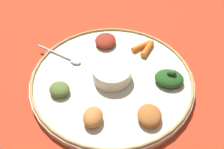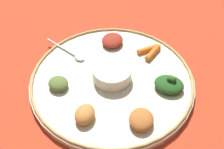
{
  "view_description": "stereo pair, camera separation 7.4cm",
  "coord_description": "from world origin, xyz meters",
  "views": [
    {
      "loc": [
        -0.05,
        -0.51,
        0.57
      ],
      "look_at": [
        0.0,
        0.0,
        0.03
      ],
      "focal_mm": 43.51,
      "sensor_mm": 36.0,
      "label": 1
    },
    {
      "loc": [
        0.02,
        -0.51,
        0.57
      ],
      "look_at": [
        0.0,
        0.0,
        0.03
      ],
      "focal_mm": 43.51,
      "sensor_mm": 36.0,
      "label": 2
    }
  ],
  "objects": [
    {
      "name": "mound_squash",
      "position": [
        -0.06,
        -0.14,
        0.03
      ],
      "size": [
        0.06,
        0.07,
        0.03
      ],
      "primitive_type": "ellipsoid",
      "rotation": [
        0.0,
        0.0,
        4.49
      ],
      "color": "#C67A38",
      "rests_on": "platter"
    },
    {
      "name": "mound_chickpea",
      "position": [
        0.08,
        -0.14,
        0.03
      ],
      "size": [
        0.07,
        0.07,
        0.03
      ],
      "primitive_type": "ellipsoid",
      "rotation": [
        0.0,
        0.0,
        4.6
      ],
      "color": "#B2662D",
      "rests_on": "platter"
    },
    {
      "name": "carrot_near_spoon",
      "position": [
        0.12,
        0.11,
        0.03
      ],
      "size": [
        0.06,
        0.08,
        0.02
      ],
      "color": "orange",
      "rests_on": "platter"
    },
    {
      "name": "mound_collards",
      "position": [
        -0.14,
        -0.04,
        0.03
      ],
      "size": [
        0.07,
        0.07,
        0.03
      ],
      "primitive_type": "ellipsoid",
      "rotation": [
        0.0,
        0.0,
        2.45
      ],
      "color": "#567033",
      "rests_on": "platter"
    },
    {
      "name": "carrot_outer",
      "position": [
        0.11,
        0.12,
        0.03
      ],
      "size": [
        0.08,
        0.05,
        0.02
      ],
      "color": "orange",
      "rests_on": "platter"
    },
    {
      "name": "platter_rim",
      "position": [
        0.0,
        0.0,
        0.02
      ],
      "size": [
        0.45,
        0.45,
        0.01
      ],
      "primitive_type": "torus",
      "color": "tan",
      "rests_on": "platter"
    },
    {
      "name": "greens_pile",
      "position": [
        0.15,
        -0.03,
        0.03
      ],
      "size": [
        0.09,
        0.08,
        0.04
      ],
      "color": "#23511E",
      "rests_on": "platter"
    },
    {
      "name": "platter",
      "position": [
        0.0,
        0.0,
        0.01
      ],
      "size": [
        0.45,
        0.45,
        0.02
      ],
      "primitive_type": "cylinder",
      "color": "beige",
      "rests_on": "ground_plane"
    },
    {
      "name": "ground_plane",
      "position": [
        0.0,
        0.0,
        0.0
      ],
      "size": [
        2.4,
        2.4,
        0.0
      ],
      "primitive_type": "plane",
      "color": "#B7381E"
    },
    {
      "name": "spoon",
      "position": [
        -0.13,
        0.09,
        0.02
      ],
      "size": [
        0.14,
        0.11,
        0.01
      ],
      "color": "silver",
      "rests_on": "platter"
    },
    {
      "name": "center_bowl",
      "position": [
        0.0,
        0.0,
        0.04
      ],
      "size": [
        0.11,
        0.11,
        0.04
      ],
      "color": "beige",
      "rests_on": "platter"
    },
    {
      "name": "mound_beet",
      "position": [
        -0.01,
        0.15,
        0.03
      ],
      "size": [
        0.08,
        0.09,
        0.03
      ],
      "primitive_type": "ellipsoid",
      "rotation": [
        0.0,
        0.0,
        4.44
      ],
      "color": "maroon",
      "rests_on": "platter"
    }
  ]
}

